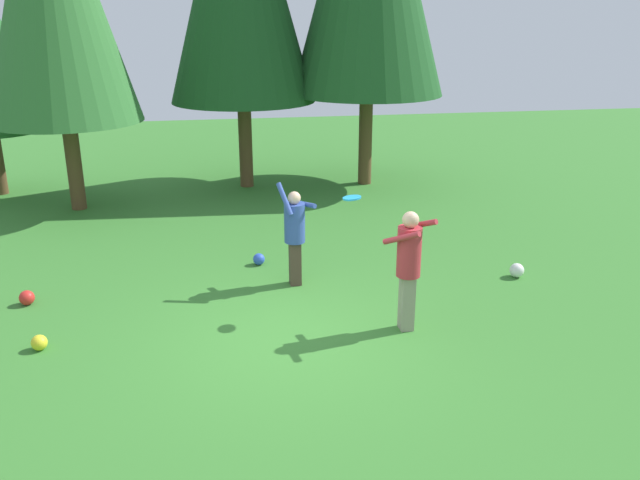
{
  "coord_description": "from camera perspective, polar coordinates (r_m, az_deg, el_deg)",
  "views": [
    {
      "loc": [
        -1.02,
        -8.14,
        4.33
      ],
      "look_at": [
        0.59,
        1.08,
        1.05
      ],
      "focal_mm": 36.82,
      "sensor_mm": 36.0,
      "label": 1
    }
  ],
  "objects": [
    {
      "name": "frisbee",
      "position": [
        9.55,
        2.79,
        3.68
      ],
      "size": [
        0.35,
        0.35,
        0.06
      ],
      "color": "#2393D1"
    },
    {
      "name": "ball_red",
      "position": [
        11.19,
        -24.13,
        -4.6
      ],
      "size": [
        0.23,
        0.23,
        0.23
      ],
      "primitive_type": "sphere",
      "color": "red",
      "rests_on": "ground_plane"
    },
    {
      "name": "ball_blue",
      "position": [
        11.85,
        -5.33,
        -1.67
      ],
      "size": [
        0.21,
        0.21,
        0.21
      ],
      "primitive_type": "sphere",
      "color": "blue",
      "rests_on": "ground_plane"
    },
    {
      "name": "ball_yellow",
      "position": [
        9.7,
        -23.22,
        -8.2
      ],
      "size": [
        0.21,
        0.21,
        0.21
      ],
      "primitive_type": "sphere",
      "color": "yellow",
      "rests_on": "ground_plane"
    },
    {
      "name": "person_catcher",
      "position": [
        9.2,
        7.72,
        -1.78
      ],
      "size": [
        0.75,
        0.76,
        1.76
      ],
      "rotation": [
        0.0,
        0.0,
        2.24
      ],
      "color": "gray",
      "rests_on": "ground_plane"
    },
    {
      "name": "ground_plane",
      "position": [
        9.28,
        -2.5,
        -8.54
      ],
      "size": [
        40.0,
        40.0,
        0.0
      ],
      "primitive_type": "plane",
      "color": "#387A2D"
    },
    {
      "name": "ball_white",
      "position": [
        11.75,
        16.73,
        -2.54
      ],
      "size": [
        0.25,
        0.25,
        0.25
      ],
      "primitive_type": "sphere",
      "color": "white",
      "rests_on": "ground_plane"
    },
    {
      "name": "person_thrower",
      "position": [
        10.7,
        -2.22,
        0.87
      ],
      "size": [
        0.65,
        0.65,
        1.76
      ],
      "rotation": [
        0.0,
        0.0,
        -1.0
      ],
      "color": "#4C382D",
      "rests_on": "ground_plane"
    }
  ]
}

